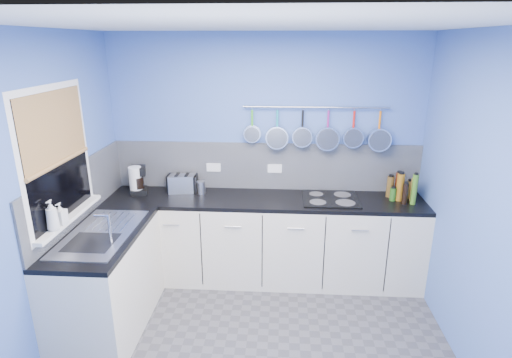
# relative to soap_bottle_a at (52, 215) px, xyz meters

# --- Properties ---
(floor) EXTENTS (3.20, 3.00, 0.02)m
(floor) POSITION_rel_soap_bottle_a_xyz_m (1.53, -0.03, -1.18)
(floor) COLOR #47474C
(floor) RESTS_ON ground
(ceiling) EXTENTS (3.20, 3.00, 0.02)m
(ceiling) POSITION_rel_soap_bottle_a_xyz_m (1.53, -0.03, 1.34)
(ceiling) COLOR white
(ceiling) RESTS_ON ground
(wall_back) EXTENTS (3.20, 0.02, 2.50)m
(wall_back) POSITION_rel_soap_bottle_a_xyz_m (1.53, 1.48, 0.08)
(wall_back) COLOR #4869B8
(wall_back) RESTS_ON ground
(wall_left) EXTENTS (0.02, 3.00, 2.50)m
(wall_left) POSITION_rel_soap_bottle_a_xyz_m (-0.08, -0.03, 0.08)
(wall_left) COLOR #4869B8
(wall_left) RESTS_ON ground
(wall_right) EXTENTS (0.02, 3.00, 2.50)m
(wall_right) POSITION_rel_soap_bottle_a_xyz_m (3.14, -0.03, 0.08)
(wall_right) COLOR #4869B8
(wall_right) RESTS_ON ground
(backsplash_back) EXTENTS (3.20, 0.02, 0.50)m
(backsplash_back) POSITION_rel_soap_bottle_a_xyz_m (1.53, 1.46, -0.02)
(backsplash_back) COLOR gray
(backsplash_back) RESTS_ON wall_back
(backsplash_left) EXTENTS (0.02, 1.80, 0.50)m
(backsplash_left) POSITION_rel_soap_bottle_a_xyz_m (-0.06, 0.57, -0.02)
(backsplash_left) COLOR gray
(backsplash_left) RESTS_ON wall_left
(cabinet_run_back) EXTENTS (3.20, 0.60, 0.86)m
(cabinet_run_back) POSITION_rel_soap_bottle_a_xyz_m (1.53, 1.17, -0.74)
(cabinet_run_back) COLOR beige
(cabinet_run_back) RESTS_ON ground
(worktop_back) EXTENTS (3.20, 0.60, 0.04)m
(worktop_back) POSITION_rel_soap_bottle_a_xyz_m (1.53, 1.17, -0.29)
(worktop_back) COLOR black
(worktop_back) RESTS_ON cabinet_run_back
(cabinet_run_left) EXTENTS (0.60, 1.20, 0.86)m
(cabinet_run_left) POSITION_rel_soap_bottle_a_xyz_m (0.23, 0.27, -0.74)
(cabinet_run_left) COLOR beige
(cabinet_run_left) RESTS_ON ground
(worktop_left) EXTENTS (0.60, 1.20, 0.04)m
(worktop_left) POSITION_rel_soap_bottle_a_xyz_m (0.23, 0.27, -0.29)
(worktop_left) COLOR black
(worktop_left) RESTS_ON cabinet_run_left
(window_frame) EXTENTS (0.01, 1.00, 1.10)m
(window_frame) POSITION_rel_soap_bottle_a_xyz_m (-0.05, 0.27, 0.38)
(window_frame) COLOR white
(window_frame) RESTS_ON wall_left
(window_glass) EXTENTS (0.01, 0.90, 1.00)m
(window_glass) POSITION_rel_soap_bottle_a_xyz_m (-0.04, 0.27, 0.38)
(window_glass) COLOR black
(window_glass) RESTS_ON wall_left
(bamboo_blind) EXTENTS (0.01, 0.90, 0.55)m
(bamboo_blind) POSITION_rel_soap_bottle_a_xyz_m (-0.03, 0.27, 0.61)
(bamboo_blind) COLOR #A5823A
(bamboo_blind) RESTS_ON wall_left
(window_sill) EXTENTS (0.10, 0.98, 0.03)m
(window_sill) POSITION_rel_soap_bottle_a_xyz_m (-0.02, 0.27, -0.13)
(window_sill) COLOR white
(window_sill) RESTS_ON wall_left
(sink_unit) EXTENTS (0.50, 0.95, 0.01)m
(sink_unit) POSITION_rel_soap_bottle_a_xyz_m (0.23, 0.27, -0.27)
(sink_unit) COLOR silver
(sink_unit) RESTS_ON worktop_left
(mixer_tap) EXTENTS (0.12, 0.08, 0.26)m
(mixer_tap) POSITION_rel_soap_bottle_a_xyz_m (0.39, 0.09, -0.14)
(mixer_tap) COLOR silver
(mixer_tap) RESTS_ON worktop_left
(socket_left) EXTENTS (0.15, 0.01, 0.09)m
(socket_left) POSITION_rel_soap_bottle_a_xyz_m (0.98, 1.44, -0.04)
(socket_left) COLOR white
(socket_left) RESTS_ON backsplash_back
(socket_right) EXTENTS (0.15, 0.01, 0.09)m
(socket_right) POSITION_rel_soap_bottle_a_xyz_m (1.63, 1.44, -0.04)
(socket_right) COLOR white
(socket_right) RESTS_ON backsplash_back
(pot_rail) EXTENTS (1.45, 0.02, 0.02)m
(pot_rail) POSITION_rel_soap_bottle_a_xyz_m (2.03, 1.42, 0.61)
(pot_rail) COLOR silver
(pot_rail) RESTS_ON wall_back
(soap_bottle_a) EXTENTS (0.10, 0.10, 0.24)m
(soap_bottle_a) POSITION_rel_soap_bottle_a_xyz_m (0.00, 0.00, 0.00)
(soap_bottle_a) COLOR white
(soap_bottle_a) RESTS_ON window_sill
(soap_bottle_b) EXTENTS (0.09, 0.09, 0.17)m
(soap_bottle_b) POSITION_rel_soap_bottle_a_xyz_m (0.00, 0.11, -0.03)
(soap_bottle_b) COLOR white
(soap_bottle_b) RESTS_ON window_sill
(paper_towel) EXTENTS (0.16, 0.16, 0.29)m
(paper_towel) POSITION_rel_soap_bottle_a_xyz_m (0.21, 1.20, -0.12)
(paper_towel) COLOR white
(paper_towel) RESTS_ON worktop_back
(coffee_maker) EXTENTS (0.21, 0.22, 0.29)m
(coffee_maker) POSITION_rel_soap_bottle_a_xyz_m (0.23, 1.22, -0.13)
(coffee_maker) COLOR black
(coffee_maker) RESTS_ON worktop_back
(toaster) EXTENTS (0.31, 0.21, 0.18)m
(toaster) POSITION_rel_soap_bottle_a_xyz_m (0.67, 1.30, -0.18)
(toaster) COLOR silver
(toaster) RESTS_ON worktop_back
(canister) EXTENTS (0.10, 0.10, 0.13)m
(canister) POSITION_rel_soap_bottle_a_xyz_m (0.87, 1.26, -0.20)
(canister) COLOR silver
(canister) RESTS_ON worktop_back
(hob) EXTENTS (0.55, 0.49, 0.01)m
(hob) POSITION_rel_soap_bottle_a_xyz_m (2.20, 1.17, -0.26)
(hob) COLOR black
(hob) RESTS_ON worktop_back
(pan_0) EXTENTS (0.17, 0.05, 0.36)m
(pan_0) POSITION_rel_soap_bottle_a_xyz_m (1.40, 1.41, 0.43)
(pan_0) COLOR silver
(pan_0) RESTS_ON pot_rail
(pan_1) EXTENTS (0.23, 0.07, 0.42)m
(pan_1) POSITION_rel_soap_bottle_a_xyz_m (1.65, 1.41, 0.40)
(pan_1) COLOR silver
(pan_1) RESTS_ON pot_rail
(pan_2) EXTENTS (0.21, 0.08, 0.40)m
(pan_2) POSITION_rel_soap_bottle_a_xyz_m (1.90, 1.41, 0.41)
(pan_2) COLOR silver
(pan_2) RESTS_ON pot_rail
(pan_3) EXTENTS (0.24, 0.07, 0.43)m
(pan_3) POSITION_rel_soap_bottle_a_xyz_m (2.16, 1.41, 0.39)
(pan_3) COLOR silver
(pan_3) RESTS_ON pot_rail
(pan_4) EXTENTS (0.21, 0.08, 0.40)m
(pan_4) POSITION_rel_soap_bottle_a_xyz_m (2.41, 1.41, 0.41)
(pan_4) COLOR silver
(pan_4) RESTS_ON pot_rail
(pan_5) EXTENTS (0.23, 0.11, 0.42)m
(pan_5) POSITION_rel_soap_bottle_a_xyz_m (2.67, 1.41, 0.40)
(pan_5) COLOR silver
(pan_5) RESTS_ON pot_rail
(condiment_0) EXTENTS (0.06, 0.06, 0.18)m
(condiment_0) POSITION_rel_soap_bottle_a_xyz_m (2.99, 1.27, -0.18)
(condiment_0) COLOR brown
(condiment_0) RESTS_ON worktop_back
(condiment_1) EXTENTS (0.07, 0.07, 0.25)m
(condiment_1) POSITION_rel_soap_bottle_a_xyz_m (2.89, 1.31, -0.14)
(condiment_1) COLOR #4C190C
(condiment_1) RESTS_ON worktop_back
(condiment_2) EXTENTS (0.07, 0.07, 0.21)m
(condiment_2) POSITION_rel_soap_bottle_a_xyz_m (2.80, 1.29, -0.16)
(condiment_2) COLOR brown
(condiment_2) RESTS_ON worktop_back
(condiment_3) EXTENTS (0.05, 0.05, 0.24)m
(condiment_3) POSITION_rel_soap_bottle_a_xyz_m (3.00, 1.19, -0.15)
(condiment_3) COLOR olive
(condiment_3) RESTS_ON worktop_back
(condiment_4) EXTENTS (0.07, 0.07, 0.28)m
(condiment_4) POSITION_rel_soap_bottle_a_xyz_m (2.87, 1.20, -0.13)
(condiment_4) COLOR #8C5914
(condiment_4) RESTS_ON worktop_back
(condiment_5) EXTENTS (0.06, 0.06, 0.13)m
(condiment_5) POSITION_rel_soap_bottle_a_xyz_m (2.81, 1.19, -0.21)
(condiment_5) COLOR #265919
(condiment_5) RESTS_ON worktop_back
(condiment_6) EXTENTS (0.05, 0.05, 0.30)m
(condiment_6) POSITION_rel_soap_bottle_a_xyz_m (2.98, 1.10, -0.12)
(condiment_6) COLOR #3F721E
(condiment_6) RESTS_ON worktop_back
(condiment_7) EXTENTS (0.06, 0.06, 0.20)m
(condiment_7) POSITION_rel_soap_bottle_a_xyz_m (2.90, 1.10, -0.17)
(condiment_7) COLOR black
(condiment_7) RESTS_ON worktop_back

